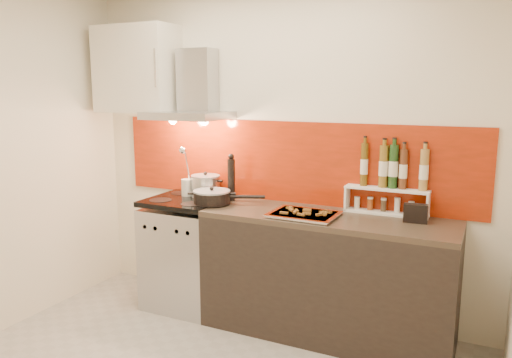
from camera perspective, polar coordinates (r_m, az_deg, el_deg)
The scene contains 13 objects.
back_wall at distance 3.97m, azimuth 2.83°, elevation 3.18°, with size 3.40×0.02×2.60m, color silver.
backsplash at distance 3.95m, azimuth 3.42°, elevation 1.97°, with size 3.00×0.02×0.64m, color maroon.
range_stove at distance 4.23m, azimuth -7.80°, elevation -8.42°, with size 0.60×0.60×0.91m.
counter at distance 3.74m, azimuth 8.08°, elevation -10.85°, with size 1.80×0.60×0.90m.
range_hood at distance 4.12m, azimuth -7.14°, elevation 9.55°, with size 0.62×0.50×0.61m.
upper_cabinet at distance 4.44m, azimuth -13.41°, elevation 12.08°, with size 0.70×0.35×0.72m, color silver.
stock_pot at distance 4.15m, azimuth -5.78°, elevation -0.76°, with size 0.24×0.24×0.21m.
saute_pan at distance 3.90m, azimuth -4.97°, elevation -2.03°, with size 0.53×0.32×0.13m.
utensil_jar at distance 4.17m, azimuth -7.97°, elevation -0.35°, with size 0.09×0.13×0.43m.
pepper_mill at distance 3.99m, azimuth -2.84°, elevation 0.10°, with size 0.06×0.06×0.38m.
step_shelf at distance 3.69m, azimuth 15.11°, elevation -0.41°, with size 0.59×0.16×0.50m.
caddy_box at distance 3.53m, azimuth 17.77°, elevation -3.81°, with size 0.16×0.07×0.13m, color black.
baking_tray at distance 3.56m, azimuth 5.53°, elevation -4.01°, with size 0.48×0.37×0.03m.
Camera 1 is at (1.53, -2.23, 1.79)m, focal length 35.00 mm.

